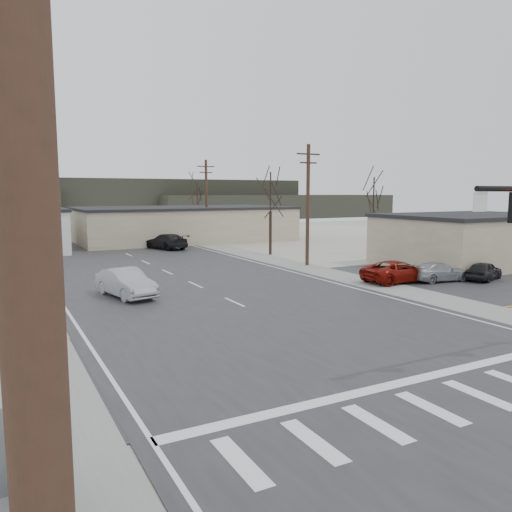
{
  "coord_description": "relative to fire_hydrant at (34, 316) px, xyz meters",
  "views": [
    {
      "loc": [
        -11.64,
        -16.52,
        6.08
      ],
      "look_at": [
        1.16,
        7.62,
        2.6
      ],
      "focal_mm": 35.0,
      "sensor_mm": 36.0,
      "label": 1
    }
  ],
  "objects": [
    {
      "name": "tree_lot",
      "position": [
        32.2,
        14.0,
        5.13
      ],
      "size": [
        3.52,
        3.52,
        7.84
      ],
      "color": "black",
      "rests_on": "ground"
    },
    {
      "name": "parking_lot",
      "position": [
        30.2,
        -2.0,
        -0.44
      ],
      "size": [
        18.0,
        20.0,
        0.03
      ],
      "primitive_type": "cube",
      "color": "#29292B",
      "rests_on": "ground"
    },
    {
      "name": "car_parked_red",
      "position": [
        22.73,
        0.48,
        0.31
      ],
      "size": [
        5.26,
        2.46,
        1.46
      ],
      "primitive_type": "imported",
      "rotation": [
        0.0,
        0.0,
        1.58
      ],
      "color": "maroon",
      "rests_on": "parking_lot"
    },
    {
      "name": "sidewalk_right",
      "position": [
        20.8,
        12.0,
        -0.42
      ],
      "size": [
        3.0,
        90.0,
        0.06
      ],
      "primitive_type": "cube",
      "color": "gray",
      "rests_on": "ground"
    },
    {
      "name": "car_parked_dark_b",
      "position": [
        31.45,
        3.14,
        0.31
      ],
      "size": [
        4.7,
        3.01,
        1.46
      ],
      "primitive_type": "imported",
      "rotation": [
        0.0,
        0.0,
        1.93
      ],
      "color": "black",
      "rests_on": "parking_lot"
    },
    {
      "name": "upole_right_b",
      "position": [
        21.7,
        32.0,
        4.77
      ],
      "size": [
        2.2,
        0.3,
        10.0
      ],
      "color": "#40281E",
      "rests_on": "ground"
    },
    {
      "name": "tree_right_mid",
      "position": [
        22.7,
        18.0,
        5.48
      ],
      "size": [
        3.74,
        3.74,
        8.33
      ],
      "color": "black",
      "rests_on": "ground"
    },
    {
      "name": "car_far_a",
      "position": [
        15.04,
        27.28,
        0.42
      ],
      "size": [
        3.93,
        6.1,
        1.64
      ],
      "primitive_type": "imported",
      "rotation": [
        0.0,
        0.0,
        3.45
      ],
      "color": "black",
      "rests_on": "main_road"
    },
    {
      "name": "building_right_far",
      "position": [
        20.2,
        36.0,
        1.7
      ],
      "size": [
        26.3,
        14.3,
        4.3
      ],
      "color": "#C2AD94",
      "rests_on": "ground"
    },
    {
      "name": "hill_right",
      "position": [
        60.2,
        82.0,
        2.3
      ],
      "size": [
        60.0,
        18.0,
        5.5
      ],
      "primitive_type": "cube",
      "color": "#333026",
      "rests_on": "ground"
    },
    {
      "name": "tree_right_far",
      "position": [
        25.2,
        44.0,
        5.13
      ],
      "size": [
        3.52,
        3.52,
        7.84
      ],
      "color": "black",
      "rests_on": "ground"
    },
    {
      "name": "main_road",
      "position": [
        10.2,
        7.0,
        -0.43
      ],
      "size": [
        18.0,
        110.0,
        0.05
      ],
      "primitive_type": "cube",
      "color": "#29292B",
      "rests_on": "ground"
    },
    {
      "name": "fire_hydrant",
      "position": [
        0.0,
        0.0,
        0.0
      ],
      "size": [
        0.24,
        0.24,
        0.87
      ],
      "color": "#A50C0C",
      "rests_on": "ground"
    },
    {
      "name": "building_lot",
      "position": [
        34.2,
        4.0,
        1.71
      ],
      "size": [
        14.3,
        10.3,
        4.3
      ],
      "color": "#C2AD94",
      "rests_on": "ground"
    },
    {
      "name": "car_parked_silver",
      "position": [
        25.53,
        -0.54,
        0.22
      ],
      "size": [
        4.59,
        2.3,
        1.28
      ],
      "primitive_type": "imported",
      "rotation": [
        0.0,
        0.0,
        1.45
      ],
      "color": "gray",
      "rests_on": "parking_lot"
    },
    {
      "name": "ground",
      "position": [
        10.2,
        -8.0,
        -0.45
      ],
      "size": [
        140.0,
        140.0,
        0.0
      ],
      "primitive_type": "plane",
      "color": "silver",
      "rests_on": "ground"
    },
    {
      "name": "hill_center",
      "position": [
        25.2,
        88.0,
        4.05
      ],
      "size": [
        80.0,
        18.0,
        9.0
      ],
      "primitive_type": "cube",
      "color": "#333026",
      "rests_on": "ground"
    },
    {
      "name": "cross_road",
      "position": [
        10.2,
        -8.0,
        -0.43
      ],
      "size": [
        90.0,
        10.0,
        0.04
      ],
      "primitive_type": "cube",
      "color": "#29292B",
      "rests_on": "ground"
    },
    {
      "name": "upole_left_a",
      "position": [
        -1.3,
        -22.0,
        4.77
      ],
      "size": [
        2.2,
        0.3,
        10.0
      ],
      "color": "#40281E",
      "rests_on": "ground"
    },
    {
      "name": "streetlight_main",
      "position": [
        -0.6,
        14.0,
        4.64
      ],
      "size": [
        2.4,
        0.25,
        9.0
      ],
      "color": "gray",
      "rests_on": "ground"
    },
    {
      "name": "car_far_b",
      "position": [
        5.12,
        55.74,
        0.22
      ],
      "size": [
        2.01,
        3.88,
        1.26
      ],
      "primitive_type": "imported",
      "rotation": [
        0.0,
        0.0,
        -0.14
      ],
      "color": "black",
      "rests_on": "main_road"
    },
    {
      "name": "car_parked_dark_a",
      "position": [
        28.65,
        -1.67,
        0.22
      ],
      "size": [
        4.06,
        2.66,
        1.29
      ],
      "primitive_type": "imported",
      "rotation": [
        0.0,
        0.0,
        1.9
      ],
      "color": "black",
      "rests_on": "parking_lot"
    },
    {
      "name": "sedan_crossing",
      "position": [
        5.25,
        4.31,
        0.41
      ],
      "size": [
        2.76,
        5.2,
        1.63
      ],
      "primitive_type": "imported",
      "rotation": [
        0.0,
        0.0,
        0.22
      ],
      "color": "#92959B",
      "rests_on": "main_road"
    },
    {
      "name": "upole_right_a",
      "position": [
        21.7,
        10.0,
        4.77
      ],
      "size": [
        2.2,
        0.3,
        10.0
      ],
      "color": "#40281E",
      "rests_on": "ground"
    },
    {
      "name": "sidewalk_left",
      "position": [
        -0.4,
        12.0,
        -0.42
      ],
      "size": [
        3.0,
        90.0,
        0.06
      ],
      "primitive_type": "cube",
      "color": "gray",
      "rests_on": "ground"
    }
  ]
}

